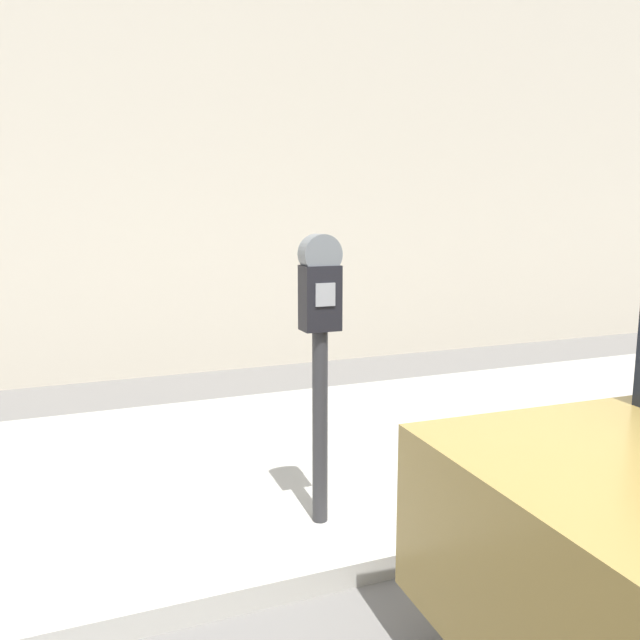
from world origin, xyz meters
The scene contains 3 objects.
sidewalk centered at (0.00, 2.20, 0.06)m, with size 24.00×2.80×0.12m.
building_facade centered at (0.00, 5.18, 3.00)m, with size 24.00×0.30×6.00m.
parking_meter centered at (-0.58, 1.25, 1.09)m, with size 0.19×0.14×1.46m.
Camera 1 is at (-1.69, -1.54, 1.66)m, focal length 35.00 mm.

